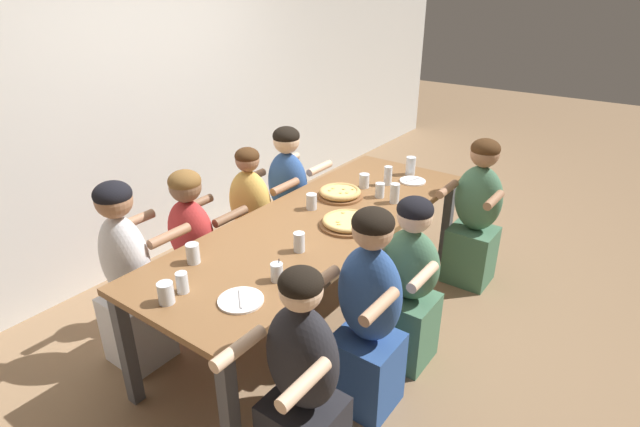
% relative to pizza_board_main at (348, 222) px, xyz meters
% --- Properties ---
extents(ground_plane, '(18.00, 18.00, 0.00)m').
position_rel_pizza_board_main_xyz_m(ground_plane, '(-0.04, 0.19, -0.80)').
color(ground_plane, '#896B4C').
rests_on(ground_plane, ground).
extents(restaurant_back_panel, '(10.00, 0.06, 3.20)m').
position_rel_pizza_board_main_xyz_m(restaurant_back_panel, '(-0.04, 1.90, 0.80)').
color(restaurant_back_panel, silver).
rests_on(restaurant_back_panel, ground).
extents(dining_table, '(2.65, 0.92, 0.77)m').
position_rel_pizza_board_main_xyz_m(dining_table, '(-0.04, 0.19, -0.10)').
color(dining_table, brown).
rests_on(dining_table, ground).
extents(pizza_board_main, '(0.37, 0.37, 0.05)m').
position_rel_pizza_board_main_xyz_m(pizza_board_main, '(0.00, 0.00, 0.00)').
color(pizza_board_main, brown).
rests_on(pizza_board_main, dining_table).
extents(pizza_board_second, '(0.33, 0.33, 0.06)m').
position_rel_pizza_board_main_xyz_m(pizza_board_second, '(0.36, 0.30, 0.01)').
color(pizza_board_second, brown).
rests_on(pizza_board_second, dining_table).
extents(empty_plate_a, '(0.20, 0.20, 0.02)m').
position_rel_pizza_board_main_xyz_m(empty_plate_a, '(0.95, 0.01, -0.02)').
color(empty_plate_a, white).
rests_on(empty_plate_a, dining_table).
extents(empty_plate_b, '(0.23, 0.23, 0.02)m').
position_rel_pizza_board_main_xyz_m(empty_plate_b, '(-1.01, -0.03, -0.02)').
color(empty_plate_b, white).
rests_on(empty_plate_b, dining_table).
extents(cocktail_glass_blue, '(0.07, 0.07, 0.13)m').
position_rel_pizza_board_main_xyz_m(cocktail_glass_blue, '(-0.76, -0.05, 0.02)').
color(cocktail_glass_blue, silver).
rests_on(cocktail_glass_blue, dining_table).
extents(drinking_glass_a, '(0.08, 0.08, 0.15)m').
position_rel_pizza_board_main_xyz_m(drinking_glass_a, '(1.08, 0.10, 0.04)').
color(drinking_glass_a, silver).
rests_on(drinking_glass_a, dining_table).
extents(drinking_glass_b, '(0.08, 0.08, 0.11)m').
position_rel_pizza_board_main_xyz_m(drinking_glass_b, '(0.62, 0.26, 0.02)').
color(drinking_glass_b, silver).
rests_on(drinking_glass_b, dining_table).
extents(drinking_glass_c, '(0.07, 0.07, 0.11)m').
position_rel_pizza_board_main_xyz_m(drinking_glass_c, '(0.07, 0.34, 0.03)').
color(drinking_glass_c, silver).
rests_on(drinking_glass_c, dining_table).
extents(drinking_glass_d, '(0.07, 0.07, 0.12)m').
position_rel_pizza_board_main_xyz_m(drinking_glass_d, '(-0.44, 0.05, 0.03)').
color(drinking_glass_d, silver).
rests_on(drinking_glass_d, dining_table).
extents(drinking_glass_e, '(0.07, 0.07, 0.14)m').
position_rel_pizza_board_main_xyz_m(drinking_glass_e, '(0.50, -0.07, 0.04)').
color(drinking_glass_e, silver).
rests_on(drinking_glass_e, dining_table).
extents(drinking_glass_f, '(0.06, 0.06, 0.11)m').
position_rel_pizza_board_main_xyz_m(drinking_glass_f, '(-1.12, 0.26, 0.02)').
color(drinking_glass_f, silver).
rests_on(drinking_glass_f, dining_table).
extents(drinking_glass_g, '(0.08, 0.08, 0.12)m').
position_rel_pizza_board_main_xyz_m(drinking_glass_g, '(-0.89, 0.45, 0.03)').
color(drinking_glass_g, silver).
rests_on(drinking_glass_g, dining_table).
extents(drinking_glass_h, '(0.08, 0.08, 0.11)m').
position_rel_pizza_board_main_xyz_m(drinking_glass_h, '(-1.23, 0.26, 0.02)').
color(drinking_glass_h, silver).
rests_on(drinking_glass_h, dining_table).
extents(drinking_glass_i, '(0.06, 0.06, 0.15)m').
position_rel_pizza_board_main_xyz_m(drinking_glass_i, '(0.78, 0.14, 0.04)').
color(drinking_glass_i, silver).
rests_on(drinking_glass_i, dining_table).
extents(drinking_glass_j, '(0.07, 0.07, 0.11)m').
position_rel_pizza_board_main_xyz_m(drinking_glass_j, '(0.53, 0.07, 0.02)').
color(drinking_glass_j, silver).
rests_on(drinking_glass_j, dining_table).
extents(diner_near_center, '(0.51, 0.40, 1.12)m').
position_rel_pizza_board_main_xyz_m(diner_near_center, '(-0.07, -0.49, -0.28)').
color(diner_near_center, '#477556').
rests_on(diner_near_center, ground).
extents(diner_far_left, '(0.51, 0.40, 1.21)m').
position_rel_pizza_board_main_xyz_m(diner_far_left, '(-1.05, 0.87, -0.23)').
color(diner_far_left, silver).
rests_on(diner_far_left, ground).
extents(diner_far_center, '(0.51, 0.40, 1.13)m').
position_rel_pizza_board_main_xyz_m(diner_far_center, '(0.01, 0.87, -0.29)').
color(diner_far_center, gold).
rests_on(diner_far_center, ground).
extents(diner_far_midright, '(0.51, 0.40, 1.19)m').
position_rel_pizza_board_main_xyz_m(diner_far_midright, '(0.45, 0.87, -0.24)').
color(diner_far_midright, '#2D5193').
rests_on(diner_far_midright, ground).
extents(diner_near_right, '(0.51, 0.40, 1.18)m').
position_rel_pizza_board_main_xyz_m(diner_near_right, '(1.05, -0.49, -0.25)').
color(diner_near_right, '#477556').
rests_on(diner_near_right, ground).
extents(diner_far_midleft, '(0.51, 0.40, 1.13)m').
position_rel_pizza_board_main_xyz_m(diner_far_midleft, '(-0.56, 0.87, -0.27)').
color(diner_far_midleft, '#B22D2D').
rests_on(diner_far_midleft, ground).
extents(diner_near_midleft, '(0.51, 0.40, 1.23)m').
position_rel_pizza_board_main_xyz_m(diner_near_midleft, '(-0.54, -0.49, -0.23)').
color(diner_near_midleft, '#2D5193').
rests_on(diner_near_midleft, ground).
extents(diner_near_left, '(0.51, 0.40, 1.17)m').
position_rel_pizza_board_main_xyz_m(diner_near_left, '(-1.11, -0.49, -0.26)').
color(diner_near_left, '#232328').
rests_on(diner_near_left, ground).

